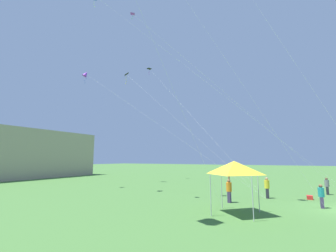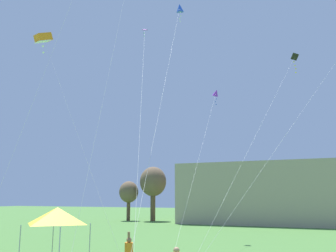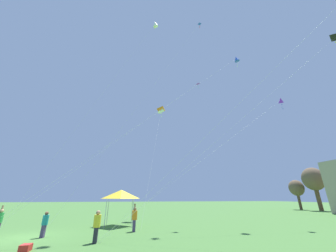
{
  "view_description": "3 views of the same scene",
  "coord_description": "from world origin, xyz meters",
  "px_view_note": "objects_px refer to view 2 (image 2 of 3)",
  "views": [
    {
      "loc": [
        -18.62,
        2.67,
        3.3
      ],
      "look_at": [
        -0.89,
        12.49,
        6.26
      ],
      "focal_mm": 24.0,
      "sensor_mm": 36.0,
      "label": 1
    },
    {
      "loc": [
        8.32,
        -9.48,
        3.68
      ],
      "look_at": [
        0.03,
        9.87,
        7.67
      ],
      "focal_mm": 40.0,
      "sensor_mm": 36.0,
      "label": 2
    },
    {
      "loc": [
        15.61,
        6.31,
        2.47
      ],
      "look_at": [
        -1.67,
        10.02,
        9.22
      ],
      "focal_mm": 20.0,
      "sensor_mm": 36.0,
      "label": 3
    }
  ],
  "objects_px": {
    "kite_black_delta_0": "(294,59)",
    "kite_purple_delta_7": "(144,35)",
    "festival_tent": "(57,216)",
    "kite_orange_box_6": "(43,38)",
    "kite_purple_diamond_4": "(216,93)",
    "kite_blue_diamond_1": "(180,8)"
  },
  "relations": [
    {
      "from": "kite_orange_box_6",
      "to": "kite_purple_diamond_4",
      "type": "bearing_deg",
      "value": 53.68
    },
    {
      "from": "festival_tent",
      "to": "kite_purple_diamond_4",
      "type": "height_order",
      "value": "kite_purple_diamond_4"
    },
    {
      "from": "festival_tent",
      "to": "kite_black_delta_0",
      "type": "distance_m",
      "value": 23.99
    },
    {
      "from": "festival_tent",
      "to": "kite_blue_diamond_1",
      "type": "bearing_deg",
      "value": 85.82
    },
    {
      "from": "festival_tent",
      "to": "kite_orange_box_6",
      "type": "distance_m",
      "value": 14.73
    },
    {
      "from": "kite_blue_diamond_1",
      "to": "kite_orange_box_6",
      "type": "bearing_deg",
      "value": -127.2
    },
    {
      "from": "festival_tent",
      "to": "kite_purple_delta_7",
      "type": "xyz_separation_m",
      "value": [
        0.8,
        7.71,
        12.66
      ]
    },
    {
      "from": "kite_orange_box_6",
      "to": "kite_black_delta_0",
      "type": "bearing_deg",
      "value": 37.01
    },
    {
      "from": "kite_blue_diamond_1",
      "to": "kite_orange_box_6",
      "type": "distance_m",
      "value": 13.13
    },
    {
      "from": "festival_tent",
      "to": "kite_orange_box_6",
      "type": "bearing_deg",
      "value": 141.67
    },
    {
      "from": "kite_purple_diamond_4",
      "to": "festival_tent",
      "type": "bearing_deg",
      "value": -100.62
    },
    {
      "from": "kite_black_delta_0",
      "to": "kite_purple_diamond_4",
      "type": "bearing_deg",
      "value": 177.3
    },
    {
      "from": "festival_tent",
      "to": "kite_black_delta_0",
      "type": "bearing_deg",
      "value": 58.9
    },
    {
      "from": "kite_blue_diamond_1",
      "to": "kite_purple_delta_7",
      "type": "distance_m",
      "value": 8.53
    },
    {
      "from": "kite_black_delta_0",
      "to": "kite_purple_delta_7",
      "type": "relative_size",
      "value": 1.15
    },
    {
      "from": "kite_purple_diamond_4",
      "to": "kite_blue_diamond_1",
      "type": "bearing_deg",
      "value": -123.78
    },
    {
      "from": "festival_tent",
      "to": "kite_orange_box_6",
      "type": "relative_size",
      "value": 0.2
    },
    {
      "from": "kite_purple_diamond_4",
      "to": "kite_purple_delta_7",
      "type": "xyz_separation_m",
      "value": [
        -2.52,
        -10.03,
        2.11
      ]
    },
    {
      "from": "kite_black_delta_0",
      "to": "kite_orange_box_6",
      "type": "bearing_deg",
      "value": -142.99
    },
    {
      "from": "kite_orange_box_6",
      "to": "kite_purple_delta_7",
      "type": "distance_m",
      "value": 7.51
    },
    {
      "from": "festival_tent",
      "to": "kite_purple_delta_7",
      "type": "relative_size",
      "value": 0.19
    },
    {
      "from": "kite_purple_delta_7",
      "to": "kite_purple_diamond_4",
      "type": "bearing_deg",
      "value": 75.88
    }
  ]
}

